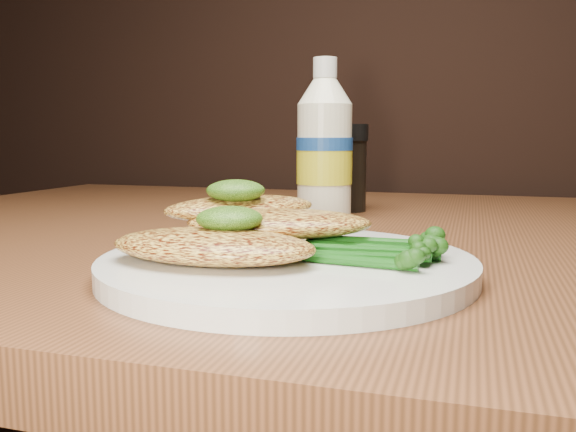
% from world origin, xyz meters
% --- Properties ---
extents(plate, '(0.26, 0.26, 0.01)m').
position_xyz_m(plate, '(0.00, 0.83, 0.76)').
color(plate, white).
rests_on(plate, dining_table).
extents(chicken_front, '(0.14, 0.08, 0.02)m').
position_xyz_m(chicken_front, '(-0.04, 0.79, 0.77)').
color(chicken_front, gold).
rests_on(chicken_front, plate).
extents(chicken_mid, '(0.15, 0.10, 0.02)m').
position_xyz_m(chicken_mid, '(-0.01, 0.85, 0.78)').
color(chicken_mid, gold).
rests_on(chicken_mid, plate).
extents(chicken_back, '(0.13, 0.13, 0.02)m').
position_xyz_m(chicken_back, '(-0.05, 0.87, 0.79)').
color(chicken_back, gold).
rests_on(chicken_back, plate).
extents(pesto_front, '(0.05, 0.05, 0.02)m').
position_xyz_m(pesto_front, '(-0.03, 0.80, 0.79)').
color(pesto_front, black).
rests_on(pesto_front, chicken_front).
extents(pesto_back, '(0.06, 0.05, 0.02)m').
position_xyz_m(pesto_back, '(-0.05, 0.86, 0.80)').
color(pesto_back, black).
rests_on(pesto_back, chicken_back).
extents(broccolini_bundle, '(0.13, 0.11, 0.02)m').
position_xyz_m(broccolini_bundle, '(0.06, 0.83, 0.77)').
color(broccolini_bundle, '#134F11').
rests_on(broccolini_bundle, plate).
extents(mayo_bottle, '(0.08, 0.08, 0.18)m').
position_xyz_m(mayo_bottle, '(-0.04, 1.12, 0.84)').
color(mayo_bottle, white).
rests_on(mayo_bottle, dining_table).
extents(pepper_grinder, '(0.06, 0.06, 0.11)m').
position_xyz_m(pepper_grinder, '(-0.02, 1.19, 0.80)').
color(pepper_grinder, black).
rests_on(pepper_grinder, dining_table).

